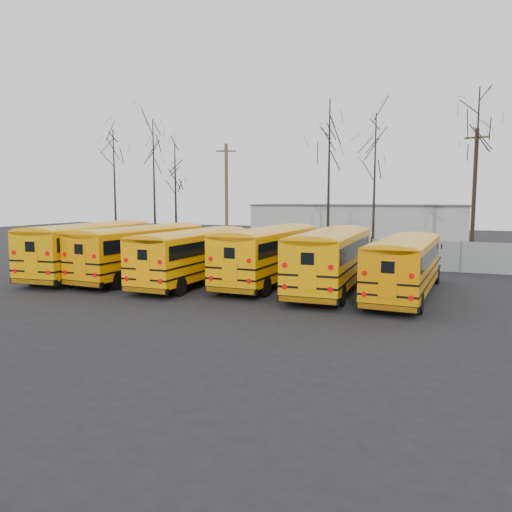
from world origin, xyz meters
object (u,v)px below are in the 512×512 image
at_px(bus_c, 194,252).
at_px(utility_pole_left, 226,198).
at_px(bus_b, 143,247).
at_px(bus_f, 405,262).
at_px(bus_d, 270,250).
at_px(bus_e, 332,254).
at_px(bus_a, 91,245).
at_px(utility_pole_right, 474,194).

distance_m(bus_c, utility_pole_left, 15.47).
bearing_deg(bus_c, bus_b, 173.02).
height_order(bus_b, utility_pole_left, utility_pole_left).
bearing_deg(bus_b, bus_f, 2.58).
xyz_separation_m(bus_b, bus_d, (7.67, 0.99, 0.01)).
bearing_deg(bus_e, utility_pole_left, 130.52).
xyz_separation_m(bus_a, bus_b, (3.48, 0.37, -0.07)).
distance_m(bus_e, utility_pole_right, 17.36).
xyz_separation_m(bus_b, utility_pole_left, (-0.88, 13.94, 2.93)).
relative_size(bus_d, utility_pole_left, 1.24).
height_order(bus_b, bus_d, bus_d).
xyz_separation_m(bus_d, bus_f, (7.37, -1.40, -0.15)).
bearing_deg(utility_pole_left, bus_d, -76.61).
xyz_separation_m(bus_b, bus_f, (15.04, -0.41, -0.13)).
relative_size(bus_d, bus_e, 1.00).
xyz_separation_m(utility_pole_left, utility_pole_right, (19.47, 1.67, 0.26)).
distance_m(bus_a, bus_f, 18.51).
height_order(bus_a, bus_b, bus_a).
bearing_deg(utility_pole_left, bus_e, -68.46).
bearing_deg(bus_e, bus_b, 179.70).
xyz_separation_m(bus_d, utility_pole_left, (-8.55, 12.95, 2.92)).
height_order(bus_d, utility_pole_right, utility_pole_right).
xyz_separation_m(bus_c, bus_e, (7.65, 0.68, 0.09)).
distance_m(bus_d, bus_f, 7.50).
bearing_deg(utility_pole_left, bus_b, -106.44).
height_order(bus_e, bus_f, bus_e).
xyz_separation_m(bus_c, bus_f, (11.33, 0.12, -0.06)).
height_order(bus_b, bus_e, bus_e).
height_order(bus_b, bus_f, bus_b).
distance_m(bus_c, bus_f, 11.33).
bearing_deg(bus_f, bus_a, -176.74).
distance_m(bus_a, bus_e, 14.84).
height_order(bus_b, utility_pole_right, utility_pole_right).
xyz_separation_m(bus_a, bus_c, (7.19, -0.16, -0.14)).
bearing_deg(utility_pole_left, utility_pole_right, -15.17).
distance_m(bus_d, bus_e, 3.78).
bearing_deg(bus_a, bus_c, -6.58).
bearing_deg(bus_a, utility_pole_right, 30.59).
bearing_deg(bus_c, bus_d, 22.15).
relative_size(bus_a, utility_pole_right, 1.22).
xyz_separation_m(bus_a, bus_f, (18.51, -0.04, -0.20)).
bearing_deg(bus_d, utility_pole_right, 55.22).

